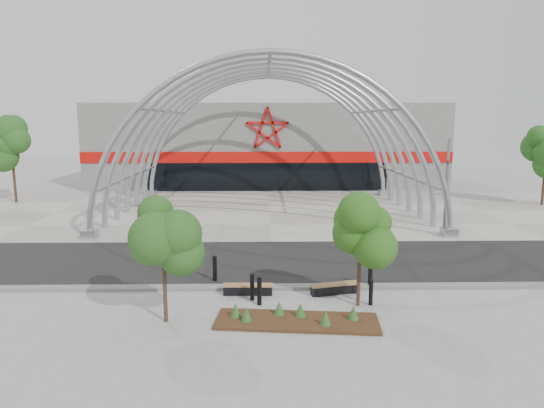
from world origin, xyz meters
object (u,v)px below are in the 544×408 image
Objects in this scene: bench_1 at (335,289)px; bollard_2 at (259,291)px; street_tree_0 at (163,233)px; bench_0 at (248,290)px; signal_pole at (446,186)px; street_tree_1 at (360,229)px.

bench_1 is 1.91× the size of bollard_2.
street_tree_0 is 4.49m from bench_0.
bollard_2 is at bearing -159.48° from bench_1.
bench_1 is (3.28, 0.02, 0.00)m from bench_0.
street_tree_0 is at bearing -136.90° from bench_0.
bench_1 is at bearing -129.28° from signal_pole.
bench_0 is (2.59, 2.42, -2.75)m from street_tree_0.
bollard_2 reaches higher than bench_1.
bench_1 is (5.87, 2.44, -2.75)m from street_tree_0.
bench_0 is at bearing -179.73° from bench_1.
street_tree_0 reaches higher than street_tree_1.
street_tree_1 is 1.98× the size of bench_1.
street_tree_1 is at bearing -123.57° from signal_pole.
signal_pole is at bearing 40.49° from bench_0.
signal_pole is 2.80× the size of bench_1.
street_tree_0 is 2.10× the size of bench_1.
signal_pole is 12.48m from street_tree_1.
signal_pole is at bearing 50.72° from bench_1.
signal_pole is 2.90× the size of bench_0.
bench_1 is (-7.55, -9.23, -2.65)m from signal_pole.
signal_pole reaches higher than bench_1.
signal_pole is at bearing 41.01° from street_tree_0.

